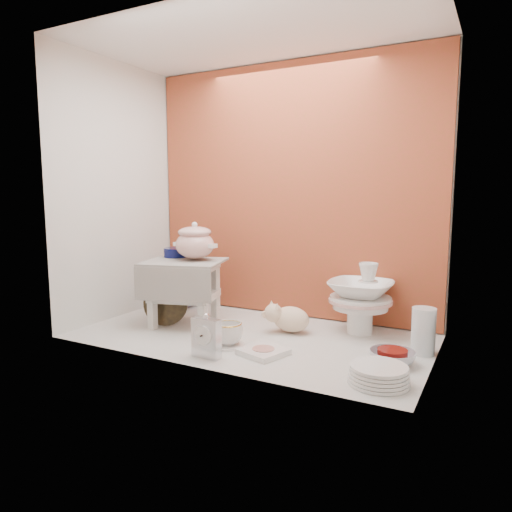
{
  "coord_description": "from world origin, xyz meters",
  "views": [
    {
      "loc": [
        1.13,
        -2.08,
        0.74
      ],
      "look_at": [
        0.02,
        0.02,
        0.42
      ],
      "focal_mm": 32.78,
      "sensor_mm": 36.0,
      "label": 1
    }
  ],
  "objects": [
    {
      "name": "step_stool",
      "position": [
        -0.43,
        0.01,
        0.18
      ],
      "size": [
        0.51,
        0.47,
        0.37
      ],
      "primitive_type": null,
      "rotation": [
        0.0,
        0.0,
        0.28
      ],
      "color": "silver",
      "rests_on": "ground"
    },
    {
      "name": "floral_platter",
      "position": [
        -0.69,
        0.31,
        0.18
      ],
      "size": [
        0.36,
        0.18,
        0.36
      ],
      "primitive_type": null,
      "rotation": [
        0.0,
        0.0,
        -0.35
      ],
      "color": "white",
      "rests_on": "ground"
    },
    {
      "name": "niche_shell",
      "position": [
        0.0,
        0.18,
        0.93
      ],
      "size": [
        1.86,
        1.03,
        1.53
      ],
      "color": "#A73D29",
      "rests_on": "ground"
    },
    {
      "name": "crystal_bowl",
      "position": [
        0.74,
        -0.07,
        0.03
      ],
      "size": [
        0.23,
        0.23,
        0.06
      ],
      "primitive_type": "imported",
      "rotation": [
        0.0,
        0.0,
        -0.19
      ],
      "color": "silver",
      "rests_on": "ground"
    },
    {
      "name": "mantel_clock",
      "position": [
        -0.02,
        -0.38,
        0.1
      ],
      "size": [
        0.14,
        0.06,
        0.2
      ],
      "primitive_type": "cube",
      "rotation": [
        0.0,
        0.0,
        -0.06
      ],
      "color": "silver",
      "rests_on": "ground"
    },
    {
      "name": "plush_pig",
      "position": [
        0.16,
        0.15,
        0.08
      ],
      "size": [
        0.27,
        0.21,
        0.15
      ],
      "primitive_type": "ellipsoid",
      "rotation": [
        0.0,
        0.0,
        0.13
      ],
      "color": "beige",
      "rests_on": "ground"
    },
    {
      "name": "soup_tureen",
      "position": [
        -0.39,
        0.06,
        0.47
      ],
      "size": [
        0.29,
        0.29,
        0.22
      ],
      "primitive_type": null,
      "rotation": [
        0.0,
        0.0,
        -0.15
      ],
      "color": "white",
      "rests_on": "step_stool"
    },
    {
      "name": "gold_rim_teacup",
      "position": [
        -0.02,
        -0.2,
        0.07
      ],
      "size": [
        0.15,
        0.15,
        0.11
      ],
      "primitive_type": "imported",
      "rotation": [
        0.0,
        0.0,
        0.06
      ],
      "color": "white",
      "rests_on": "teacup_saucer"
    },
    {
      "name": "teacup_saucer",
      "position": [
        -0.02,
        -0.2,
        0.01
      ],
      "size": [
        0.17,
        0.17,
        0.01
      ],
      "primitive_type": "cylinder",
      "rotation": [
        0.0,
        0.0,
        0.08
      ],
      "color": "white",
      "rests_on": "ground"
    },
    {
      "name": "dinner_plate_stack",
      "position": [
        0.74,
        -0.31,
        0.04
      ],
      "size": [
        0.31,
        0.31,
        0.07
      ],
      "primitive_type": "cylinder",
      "rotation": [
        0.0,
        0.0,
        0.36
      ],
      "color": "white",
      "rests_on": "ground"
    },
    {
      "name": "lattice_dish",
      "position": [
        0.19,
        -0.22,
        0.01
      ],
      "size": [
        0.23,
        0.23,
        0.03
      ],
      "primitive_type": "cube",
      "rotation": [
        0.0,
        0.0,
        -0.3
      ],
      "color": "white",
      "rests_on": "ground"
    },
    {
      "name": "clear_glass_vase",
      "position": [
        0.84,
        0.13,
        0.11
      ],
      "size": [
        0.12,
        0.12,
        0.22
      ],
      "primitive_type": "cylinder",
      "rotation": [
        0.0,
        0.0,
        0.1
      ],
      "color": "silver",
      "rests_on": "ground"
    },
    {
      "name": "cobalt_bowl",
      "position": [
        -0.57,
        0.12,
        0.39
      ],
      "size": [
        0.16,
        0.16,
        0.05
      ],
      "primitive_type": "cylinder",
      "rotation": [
        0.0,
        0.0,
        0.14
      ],
      "color": "#090F47",
      "rests_on": "step_stool"
    },
    {
      "name": "lacquer_tray",
      "position": [
        -0.52,
        -0.05,
        0.13
      ],
      "size": [
        0.27,
        0.16,
        0.25
      ],
      "primitive_type": null,
      "rotation": [
        0.0,
        0.0,
        0.35
      ],
      "color": "black",
      "rests_on": "ground"
    },
    {
      "name": "ground",
      "position": [
        0.0,
        0.0,
        0.0
      ],
      "size": [
        1.8,
        1.8,
        0.0
      ],
      "primitive_type": "plane",
      "color": "silver",
      "rests_on": "ground"
    },
    {
      "name": "blue_white_vase",
      "position": [
        -0.7,
        0.37,
        0.12
      ],
      "size": [
        0.28,
        0.28,
        0.24
      ],
      "primitive_type": "imported",
      "rotation": [
        0.0,
        0.0,
        -0.26
      ],
      "color": "silver",
      "rests_on": "ground"
    },
    {
      "name": "porcelain_tower",
      "position": [
        0.49,
        0.31,
        0.19
      ],
      "size": [
        0.38,
        0.38,
        0.38
      ],
      "primitive_type": null,
      "rotation": [
        0.0,
        0.0,
        -0.16
      ],
      "color": "white",
      "rests_on": "ground"
    }
  ]
}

